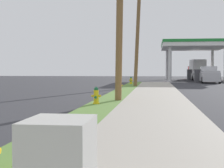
{
  "coord_description": "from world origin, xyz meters",
  "views": [
    {
      "loc": [
        2.97,
        -2.35,
        1.63
      ],
      "look_at": [
        1.09,
        13.09,
        0.98
      ],
      "focal_mm": 57.27,
      "sensor_mm": 36.0,
      "label": 1
    }
  ],
  "objects_px": {
    "utility_pole_midground": "(120,11)",
    "car_white_by_far_pump": "(198,75)",
    "truck_silver_at_forecourt": "(209,75)",
    "fire_hydrant_fourth": "(131,81)",
    "fire_hydrant_second": "(96,96)",
    "truck_red_on_apron": "(197,70)",
    "utility_pole_background": "(138,32)",
    "car_black_by_near_pump": "(201,76)",
    "fire_hydrant_third": "(120,86)"
  },
  "relations": [
    {
      "from": "utility_pole_midground",
      "to": "car_white_by_far_pump",
      "type": "height_order",
      "value": "utility_pole_midground"
    },
    {
      "from": "truck_silver_at_forecourt",
      "to": "fire_hydrant_fourth",
      "type": "bearing_deg",
      "value": -140.6
    },
    {
      "from": "fire_hydrant_second",
      "to": "utility_pole_midground",
      "type": "bearing_deg",
      "value": 62.73
    },
    {
      "from": "fire_hydrant_second",
      "to": "truck_silver_at_forecourt",
      "type": "xyz_separation_m",
      "value": [
        8.91,
        28.31,
        0.47
      ]
    },
    {
      "from": "car_white_by_far_pump",
      "to": "truck_red_on_apron",
      "type": "bearing_deg",
      "value": 87.22
    },
    {
      "from": "utility_pole_background",
      "to": "car_black_by_near_pump",
      "type": "height_order",
      "value": "utility_pole_background"
    },
    {
      "from": "car_white_by_far_pump",
      "to": "truck_silver_at_forecourt",
      "type": "distance_m",
      "value": 10.87
    },
    {
      "from": "utility_pole_background",
      "to": "truck_silver_at_forecourt",
      "type": "relative_size",
      "value": 1.73
    },
    {
      "from": "truck_red_on_apron",
      "to": "car_black_by_near_pump",
      "type": "bearing_deg",
      "value": -92.05
    },
    {
      "from": "fire_hydrant_fourth",
      "to": "car_white_by_far_pump",
      "type": "height_order",
      "value": "car_white_by_far_pump"
    },
    {
      "from": "truck_red_on_apron",
      "to": "utility_pole_midground",
      "type": "bearing_deg",
      "value": -101.38
    },
    {
      "from": "fire_hydrant_third",
      "to": "car_black_by_near_pump",
      "type": "relative_size",
      "value": 0.16
    },
    {
      "from": "utility_pole_background",
      "to": "car_white_by_far_pump",
      "type": "relative_size",
      "value": 2.07
    },
    {
      "from": "truck_silver_at_forecourt",
      "to": "truck_red_on_apron",
      "type": "xyz_separation_m",
      "value": [
        0.17,
        14.22,
        0.57
      ]
    },
    {
      "from": "truck_red_on_apron",
      "to": "fire_hydrant_third",
      "type": "bearing_deg",
      "value": -105.69
    },
    {
      "from": "car_white_by_far_pump",
      "to": "truck_red_on_apron",
      "type": "relative_size",
      "value": 0.7
    },
    {
      "from": "utility_pole_midground",
      "to": "truck_red_on_apron",
      "type": "xyz_separation_m",
      "value": [
        8.22,
        40.86,
        -2.91
      ]
    },
    {
      "from": "car_black_by_near_pump",
      "to": "fire_hydrant_third",
      "type": "bearing_deg",
      "value": -109.13
    },
    {
      "from": "truck_red_on_apron",
      "to": "fire_hydrant_second",
      "type": "bearing_deg",
      "value": -102.05
    },
    {
      "from": "fire_hydrant_fourth",
      "to": "car_black_by_near_pump",
      "type": "relative_size",
      "value": 0.16
    },
    {
      "from": "car_black_by_near_pump",
      "to": "car_white_by_far_pump",
      "type": "relative_size",
      "value": 1.0
    },
    {
      "from": "fire_hydrant_third",
      "to": "fire_hydrant_fourth",
      "type": "height_order",
      "value": "same"
    },
    {
      "from": "utility_pole_midground",
      "to": "car_white_by_far_pump",
      "type": "xyz_separation_m",
      "value": [
        8.06,
        37.51,
        -3.67
      ]
    },
    {
      "from": "fire_hydrant_third",
      "to": "utility_pole_midground",
      "type": "xyz_separation_m",
      "value": [
        0.85,
        -8.57,
        3.95
      ]
    },
    {
      "from": "fire_hydrant_third",
      "to": "truck_silver_at_forecourt",
      "type": "distance_m",
      "value": 20.15
    },
    {
      "from": "car_white_by_far_pump",
      "to": "truck_red_on_apron",
      "type": "xyz_separation_m",
      "value": [
        0.16,
        3.36,
        0.77
      ]
    },
    {
      "from": "truck_silver_at_forecourt",
      "to": "truck_red_on_apron",
      "type": "bearing_deg",
      "value": 89.31
    },
    {
      "from": "fire_hydrant_third",
      "to": "utility_pole_background",
      "type": "xyz_separation_m",
      "value": [
        0.94,
        6.68,
        4.51
      ]
    },
    {
      "from": "fire_hydrant_second",
      "to": "truck_silver_at_forecourt",
      "type": "relative_size",
      "value": 0.14
    },
    {
      "from": "utility_pole_background",
      "to": "truck_red_on_apron",
      "type": "height_order",
      "value": "utility_pole_background"
    },
    {
      "from": "utility_pole_midground",
      "to": "truck_red_on_apron",
      "type": "height_order",
      "value": "utility_pole_midground"
    },
    {
      "from": "utility_pole_background",
      "to": "truck_red_on_apron",
      "type": "relative_size",
      "value": 1.46
    },
    {
      "from": "car_white_by_far_pump",
      "to": "truck_silver_at_forecourt",
      "type": "relative_size",
      "value": 0.84
    },
    {
      "from": "utility_pole_midground",
      "to": "truck_silver_at_forecourt",
      "type": "height_order",
      "value": "utility_pole_midground"
    },
    {
      "from": "car_black_by_near_pump",
      "to": "car_white_by_far_pump",
      "type": "xyz_separation_m",
      "value": [
        0.08,
        3.5,
        0.0
      ]
    },
    {
      "from": "utility_pole_background",
      "to": "truck_silver_at_forecourt",
      "type": "xyz_separation_m",
      "value": [
        7.96,
        11.4,
        -4.04
      ]
    },
    {
      "from": "fire_hydrant_third",
      "to": "truck_red_on_apron",
      "type": "relative_size",
      "value": 0.11
    },
    {
      "from": "fire_hydrant_second",
      "to": "truck_silver_at_forecourt",
      "type": "distance_m",
      "value": 29.68
    },
    {
      "from": "utility_pole_background",
      "to": "car_white_by_far_pump",
      "type": "xyz_separation_m",
      "value": [
        7.96,
        22.26,
        -4.23
      ]
    },
    {
      "from": "fire_hydrant_second",
      "to": "utility_pole_midground",
      "type": "distance_m",
      "value": 4.37
    },
    {
      "from": "fire_hydrant_second",
      "to": "fire_hydrant_third",
      "type": "bearing_deg",
      "value": 89.94
    },
    {
      "from": "fire_hydrant_second",
      "to": "utility_pole_background",
      "type": "relative_size",
      "value": 0.08
    },
    {
      "from": "utility_pole_midground",
      "to": "truck_red_on_apron",
      "type": "distance_m",
      "value": 41.78
    },
    {
      "from": "fire_hydrant_third",
      "to": "car_black_by_near_pump",
      "type": "xyz_separation_m",
      "value": [
        8.82,
        25.44,
        0.28
      ]
    },
    {
      "from": "fire_hydrant_third",
      "to": "truck_silver_at_forecourt",
      "type": "relative_size",
      "value": 0.14
    },
    {
      "from": "fire_hydrant_second",
      "to": "car_black_by_near_pump",
      "type": "xyz_separation_m",
      "value": [
        8.83,
        35.67,
        0.28
      ]
    },
    {
      "from": "fire_hydrant_second",
      "to": "car_black_by_near_pump",
      "type": "height_order",
      "value": "car_black_by_near_pump"
    },
    {
      "from": "fire_hydrant_third",
      "to": "truck_silver_at_forecourt",
      "type": "bearing_deg",
      "value": 63.79
    },
    {
      "from": "fire_hydrant_fourth",
      "to": "car_white_by_far_pump",
      "type": "bearing_deg",
      "value": 64.0
    },
    {
      "from": "fire_hydrant_second",
      "to": "utility_pole_midground",
      "type": "xyz_separation_m",
      "value": [
        0.86,
        1.67,
        3.95
      ]
    }
  ]
}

